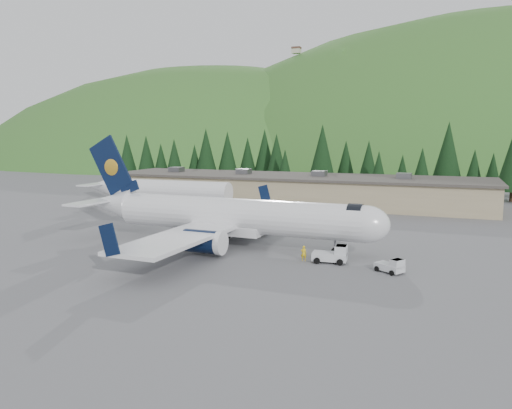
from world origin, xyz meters
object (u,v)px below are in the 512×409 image
object	(u,v)px
baggage_tug_b	(391,266)
terminal_building	(293,189)
second_airliner	(155,189)
ramp_worker	(304,253)
airliner	(228,216)
baggage_tug_a	(333,255)

from	to	relation	value
baggage_tug_b	terminal_building	size ratio (longest dim) A/B	0.04
second_airliner	baggage_tug_b	bearing A→B (deg)	-32.57
second_airliner	baggage_tug_b	distance (m)	50.74
baggage_tug_b	ramp_worker	size ratio (longest dim) A/B	1.83
second_airliner	ramp_worker	xyz separation A→B (m)	(33.96, -25.99, -2.53)
baggage_tug_b	second_airliner	bearing A→B (deg)	-179.40
baggage_tug_b	airliner	bearing A→B (deg)	-162.51
terminal_building	ramp_worker	world-z (taller)	terminal_building
terminal_building	airliner	bearing A→B (deg)	-84.14
baggage_tug_a	ramp_worker	bearing A→B (deg)	-177.10
baggage_tug_a	ramp_worker	distance (m)	2.92
ramp_worker	airliner	bearing A→B (deg)	-36.09
second_airliner	baggage_tug_b	world-z (taller)	second_airliner
airliner	second_airliner	distance (m)	32.40
airliner	second_airliner	size ratio (longest dim) A/B	1.38
second_airliner	baggage_tug_a	distance (m)	44.94
airliner	ramp_worker	distance (m)	11.21
terminal_building	ramp_worker	size ratio (longest dim) A/B	44.80
second_airliner	ramp_worker	world-z (taller)	second_airliner
second_airliner	terminal_building	distance (m)	25.55
airliner	ramp_worker	xyz separation A→B (m)	(10.15, -4.02, -2.57)
second_airliner	airliner	bearing A→B (deg)	-42.70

